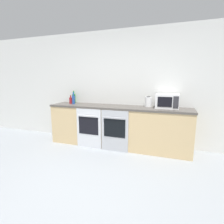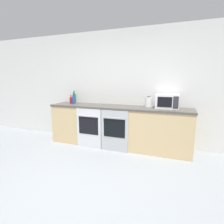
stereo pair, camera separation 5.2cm
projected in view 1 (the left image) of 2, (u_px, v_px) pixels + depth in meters
The scene contains 10 objects.
ground_plane at pixel (71, 200), 2.20m from camera, with size 16.00×16.00×0.00m, color gray.
wall_back at pixel (122, 88), 4.07m from camera, with size 10.00×0.06×2.60m.
counter_back at pixel (118, 126), 3.92m from camera, with size 3.14×0.61×0.92m.
oven_left at pixel (89, 128), 3.82m from camera, with size 0.58×0.06×0.87m.
oven_right at pixel (115, 131), 3.63m from camera, with size 0.58×0.06×0.87m.
microwave at pixel (167, 101), 3.56m from camera, with size 0.46×0.35×0.29m.
bottle_blue at pixel (73, 99), 4.18m from camera, with size 0.07×0.07×0.28m.
bottle_red at pixel (71, 100), 4.25m from camera, with size 0.07×0.07×0.20m.
bottle_green at pixel (74, 98), 4.42m from camera, with size 0.08×0.08×0.30m.
kettle at pixel (148, 102), 3.77m from camera, with size 0.15×0.15×0.22m.
Camera 1 is at (1.14, -1.68, 1.49)m, focal length 28.00 mm.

